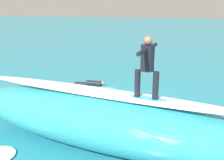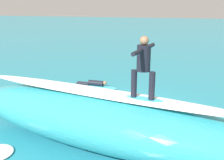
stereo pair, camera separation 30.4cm
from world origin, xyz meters
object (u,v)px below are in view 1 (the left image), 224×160
object	(u,v)px
surfer_riding	(147,63)
surfer_paddling	(92,83)
surfboard_riding	(146,99)
surfboard_paddling	(94,87)

from	to	relation	value
surfer_riding	surfer_paddling	size ratio (longest dim) A/B	1.02
surfboard_riding	surfboard_paddling	world-z (taller)	surfboard_riding
surfboard_riding	surfer_paddling	bearing A→B (deg)	-49.06
surfboard_riding	surfer_paddling	size ratio (longest dim) A/B	1.19
surfboard_riding	surfer_riding	world-z (taller)	surfer_riding
surfer_riding	surfer_paddling	bearing A→B (deg)	-49.06
surfer_paddling	surfer_riding	bearing A→B (deg)	-56.20
surfer_riding	surfboard_paddling	xyz separation A→B (m)	(2.92, -5.43, -2.54)
surfboard_paddling	surfer_paddling	distance (m)	0.20
surfer_riding	surfer_paddling	xyz separation A→B (m)	(3.04, -5.44, -2.38)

